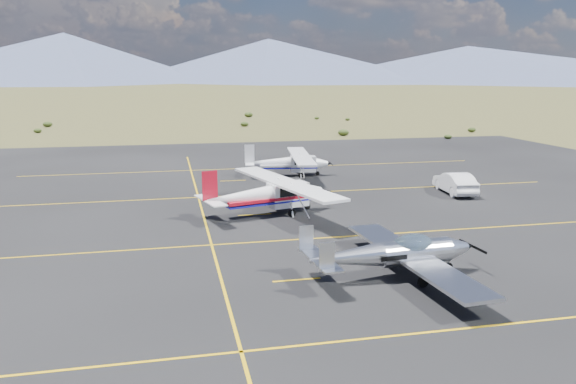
{
  "coord_description": "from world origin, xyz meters",
  "views": [
    {
      "loc": [
        -7.91,
        -24.51,
        8.26
      ],
      "look_at": [
        -1.28,
        6.1,
        1.6
      ],
      "focal_mm": 35.0,
      "sensor_mm": 36.0,
      "label": 1
    }
  ],
  "objects_px": {
    "aircraft_plain": "(288,162)",
    "sedan": "(455,183)",
    "aircraft_low_wing": "(396,254)",
    "aircraft_cessna": "(267,193)"
  },
  "relations": [
    {
      "from": "aircraft_plain",
      "to": "sedan",
      "type": "relative_size",
      "value": 2.26
    },
    {
      "from": "aircraft_low_wing",
      "to": "aircraft_cessna",
      "type": "relative_size",
      "value": 0.86
    },
    {
      "from": "aircraft_low_wing",
      "to": "sedan",
      "type": "bearing_deg",
      "value": 49.71
    },
    {
      "from": "sedan",
      "to": "aircraft_low_wing",
      "type": "bearing_deg",
      "value": 59.79
    },
    {
      "from": "aircraft_plain",
      "to": "aircraft_cessna",
      "type": "bearing_deg",
      "value": -99.98
    },
    {
      "from": "aircraft_cessna",
      "to": "aircraft_low_wing",
      "type": "bearing_deg",
      "value": -89.49
    },
    {
      "from": "aircraft_plain",
      "to": "sedan",
      "type": "xyz_separation_m",
      "value": [
        9.93,
        -9.13,
        -0.39
      ]
    },
    {
      "from": "aircraft_low_wing",
      "to": "aircraft_cessna",
      "type": "bearing_deg",
      "value": 101.84
    },
    {
      "from": "aircraft_cessna",
      "to": "sedan",
      "type": "bearing_deg",
      "value": -2.6
    },
    {
      "from": "aircraft_low_wing",
      "to": "aircraft_plain",
      "type": "xyz_separation_m",
      "value": [
        0.64,
        23.74,
        0.12
      ]
    }
  ]
}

